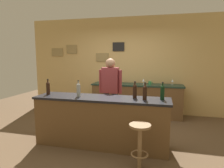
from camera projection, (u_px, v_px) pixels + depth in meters
ground_plane at (107, 137)px, 4.13m from camera, size 10.00×10.00×0.00m
back_wall at (125, 65)px, 5.88m from camera, size 6.00×0.09×2.80m
bar_counter at (102, 121)px, 3.68m from camera, size 2.49×0.60×0.92m
side_counter at (137, 100)px, 5.55m from camera, size 2.50×0.56×0.90m
bartender at (110, 89)px, 4.39m from camera, size 0.52×0.21×1.62m
bar_stool at (140, 139)px, 2.90m from camera, size 0.32×0.32×0.68m
wine_bottle_a at (48, 88)px, 3.87m from camera, size 0.07×0.07×0.31m
wine_bottle_b at (78, 89)px, 3.66m from camera, size 0.07×0.07×0.31m
wine_bottle_c at (135, 91)px, 3.53m from camera, size 0.07×0.07×0.31m
wine_bottle_d at (145, 92)px, 3.38m from camera, size 0.07×0.07×0.31m
wine_bottle_e at (162, 92)px, 3.40m from camera, size 0.07×0.07×0.31m
wine_glass_a at (102, 79)px, 5.73m from camera, size 0.07×0.07×0.16m
wine_glass_b at (143, 80)px, 5.42m from camera, size 0.07×0.07×0.16m
wine_glass_c at (172, 81)px, 5.31m from camera, size 0.07×0.07×0.16m
coffee_mug at (150, 83)px, 5.37m from camera, size 0.13×0.08×0.09m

